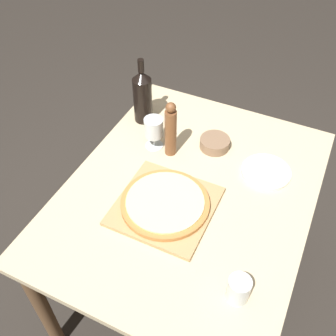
% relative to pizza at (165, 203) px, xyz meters
% --- Properties ---
extents(ground_plane, '(12.00, 12.00, 0.00)m').
position_rel_pizza_xyz_m(ground_plane, '(0.05, 0.12, -0.77)').
color(ground_plane, '#2D2823').
extents(dining_table, '(0.95, 1.21, 0.74)m').
position_rel_pizza_xyz_m(dining_table, '(0.05, 0.12, -0.13)').
color(dining_table, '#CCB78E').
rests_on(dining_table, ground_plane).
extents(cutting_board, '(0.36, 0.36, 0.02)m').
position_rel_pizza_xyz_m(cutting_board, '(-0.00, 0.00, -0.02)').
color(cutting_board, tan).
rests_on(cutting_board, dining_table).
extents(pizza, '(0.34, 0.34, 0.02)m').
position_rel_pizza_xyz_m(pizza, '(0.00, 0.00, 0.00)').
color(pizza, '#BC7A3D').
rests_on(pizza, cutting_board).
extents(wine_bottle, '(0.09, 0.09, 0.32)m').
position_rel_pizza_xyz_m(wine_bottle, '(-0.33, 0.45, 0.11)').
color(wine_bottle, black).
rests_on(wine_bottle, dining_table).
extents(pepper_mill, '(0.05, 0.05, 0.27)m').
position_rel_pizza_xyz_m(pepper_mill, '(-0.11, 0.29, 0.10)').
color(pepper_mill, brown).
rests_on(pepper_mill, dining_table).
extents(wine_glass, '(0.08, 0.08, 0.15)m').
position_rel_pizza_xyz_m(wine_glass, '(-0.20, 0.30, 0.07)').
color(wine_glass, silver).
rests_on(wine_glass, dining_table).
extents(small_bowl, '(0.13, 0.13, 0.05)m').
position_rel_pizza_xyz_m(small_bowl, '(0.05, 0.41, -0.01)').
color(small_bowl, '#84664C').
rests_on(small_bowl, dining_table).
extents(drinking_tumbler, '(0.07, 0.07, 0.10)m').
position_rel_pizza_xyz_m(drinking_tumbler, '(0.37, -0.23, 0.02)').
color(drinking_tumbler, silver).
rests_on(drinking_tumbler, dining_table).
extents(dinner_plate, '(0.21, 0.21, 0.01)m').
position_rel_pizza_xyz_m(dinner_plate, '(0.30, 0.35, -0.02)').
color(dinner_plate, silver).
rests_on(dinner_plate, dining_table).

